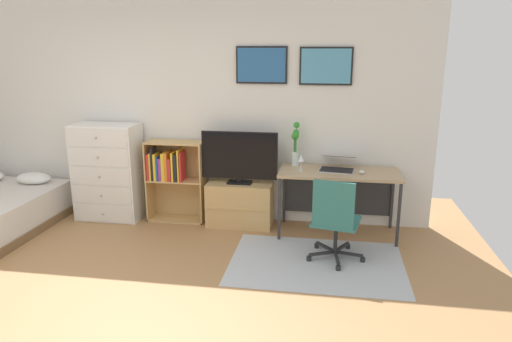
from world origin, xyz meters
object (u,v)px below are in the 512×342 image
Objects in this scene: television at (239,158)px; office_chair at (335,218)px; computer_mouse at (362,172)px; bamboo_vase at (295,144)px; dresser at (108,172)px; laptop at (338,164)px; desk at (338,181)px; bookshelf at (172,174)px; wine_glass at (301,159)px; tv_stand at (240,204)px.

television reaches higher than office_chair.
television is 1.42m from office_chair.
bamboo_vase is (-0.74, 0.24, 0.23)m from computer_mouse.
bamboo_vase reaches higher than office_chair.
office_chair is 0.80m from computer_mouse.
dresser is 2.78m from laptop.
desk is (2.79, -0.01, 0.02)m from dresser.
dresser is 0.80m from bookshelf.
desk is 1.54× the size of office_chair.
laptop is (2.77, -0.00, 0.22)m from dresser.
dresser reaches higher than desk.
computer_mouse is 0.67m from wine_glass.
bookshelf is at bearing 177.96° from desk.
bookshelf is 1.99m from laptop.
computer_mouse reaches higher than desk.
tv_stand is at bearing 154.24° from office_chair.
desk is 2.88× the size of laptop.
tv_stand is 0.86× the size of television.
dresser is at bearing -175.48° from bookshelf.
laptop is (0.02, 0.82, 0.35)m from office_chair.
bookshelf is 1.14× the size of office_chair.
television is 1.12m from laptop.
tv_stand is 1.25m from laptop.
bamboo_vase is (-0.49, 0.10, 0.18)m from laptop.
bamboo_vase is (0.64, 0.11, 0.15)m from television.
office_chair is at bearing -83.91° from laptop.
wine_glass is (-0.38, 0.70, 0.42)m from office_chair.
bookshelf reaches higher than laptop.
dresser is at bearing -172.45° from laptop.
laptop reaches higher than office_chair.
bookshelf is 1.99m from desk.
wine_glass is (0.08, -0.23, -0.11)m from bamboo_vase.
computer_mouse is (0.26, -0.14, -0.05)m from laptop.
bamboo_vase reaches higher than desk.
desk is 0.51m from wine_glass.
dresser is 2.87m from office_chair.
bamboo_vase is at bearing 175.48° from laptop.
dresser is 2.57× the size of laptop.
office_chair is at bearing -24.47° from bookshelf.
television is 1.39m from computer_mouse.
dresser is at bearing 176.94° from wine_glass.
laptop reaches higher than tv_stand.
tv_stand is 0.95m from wine_glass.
laptop is at bearing -0.94° from tv_stand.
television is 0.67× the size of desk.
bamboo_vase is at bearing 7.69° from tv_stand.
wine_glass is at bearing 178.66° from computer_mouse.
bookshelf is 2.14× the size of laptop.
television is at bearing -4.74° from bookshelf.
bamboo_vase is at bearing 109.68° from wine_glass.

